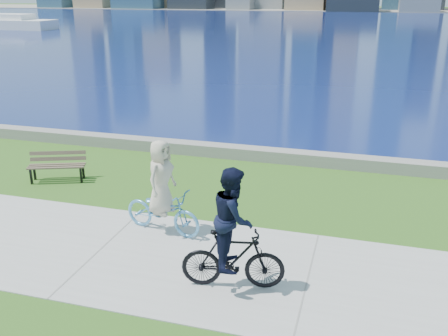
# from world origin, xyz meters

# --- Properties ---
(ground) EXTENTS (320.00, 320.00, 0.00)m
(ground) POSITION_xyz_m (0.00, 0.00, 0.00)
(ground) COLOR #2A5516
(ground) RESTS_ON ground
(concrete_path) EXTENTS (80.00, 3.50, 0.02)m
(concrete_path) POSITION_xyz_m (0.00, 0.00, 0.01)
(concrete_path) COLOR #A7A6A1
(concrete_path) RESTS_ON ground
(seawall) EXTENTS (90.00, 0.50, 0.35)m
(seawall) POSITION_xyz_m (0.00, 6.20, 0.17)
(seawall) COLOR gray
(seawall) RESTS_ON ground
(bay_water) EXTENTS (320.00, 131.00, 0.01)m
(bay_water) POSITION_xyz_m (0.00, 72.00, 0.00)
(bay_water) COLOR #0C1A50
(bay_water) RESTS_ON ground
(far_shore) EXTENTS (320.00, 30.00, 0.12)m
(far_shore) POSITION_xyz_m (0.00, 130.00, 0.06)
(far_shore) COLOR gray
(far_shore) RESTS_ON ground
(ferry_near) EXTENTS (13.88, 3.97, 1.88)m
(ferry_near) POSITION_xyz_m (-41.32, 48.59, 0.78)
(ferry_near) COLOR white
(ferry_near) RESTS_ON ground
(park_bench) EXTENTS (1.54, 0.99, 0.75)m
(park_bench) POSITION_xyz_m (-2.97, 3.06, 0.46)
(park_bench) COLOR black
(park_bench) RESTS_ON ground
(cyclist_woman) EXTENTS (0.96, 1.86, 1.97)m
(cyclist_woman) POSITION_xyz_m (0.87, 1.04, 0.75)
(cyclist_woman) COLOR #58A2D7
(cyclist_woman) RESTS_ON ground
(cyclist_man) EXTENTS (0.83, 1.80, 2.14)m
(cyclist_man) POSITION_xyz_m (2.81, -0.55, 0.92)
(cyclist_man) COLOR black
(cyclist_man) RESTS_ON ground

